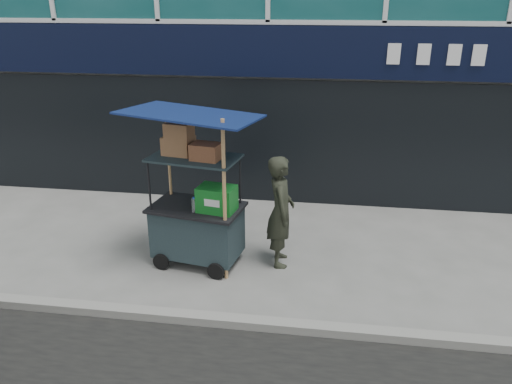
# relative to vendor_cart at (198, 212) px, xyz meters

# --- Properties ---
(ground) EXTENTS (80.00, 80.00, 0.00)m
(ground) POSITION_rel_vendor_cart_xyz_m (0.71, -1.29, -0.85)
(ground) COLOR #62625E
(ground) RESTS_ON ground
(curb) EXTENTS (80.00, 0.18, 0.12)m
(curb) POSITION_rel_vendor_cart_xyz_m (0.71, -1.49, -0.79)
(curb) COLOR gray
(curb) RESTS_ON ground
(vendor_cart) EXTENTS (1.98, 1.55, 2.42)m
(vendor_cart) POSITION_rel_vendor_cart_xyz_m (0.00, 0.00, 0.00)
(vendor_cart) COLOR black
(vendor_cart) RESTS_ON ground
(vendor_man) EXTENTS (0.50, 0.68, 1.72)m
(vendor_man) POSITION_rel_vendor_cart_xyz_m (1.22, 0.17, 0.01)
(vendor_man) COLOR #272A1F
(vendor_man) RESTS_ON ground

